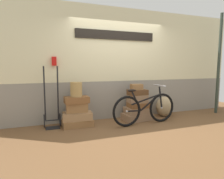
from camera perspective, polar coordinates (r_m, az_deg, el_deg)
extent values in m
cube|color=brown|center=(4.60, 5.59, -10.81)|extent=(9.16, 5.20, 0.06)
cube|color=gray|center=(5.23, 1.58, -2.75)|extent=(7.16, 0.20, 0.98)
cube|color=beige|center=(5.19, 1.63, 12.92)|extent=(7.16, 0.20, 1.86)
cube|color=black|center=(5.08, 1.29, 15.67)|extent=(2.09, 0.04, 0.21)
cube|color=red|center=(4.66, -16.68, 7.99)|extent=(0.10, 0.08, 0.20)
cylinder|color=#2D382D|center=(6.39, 28.90, 6.52)|extent=(0.08, 0.08, 2.84)
cube|color=olive|center=(4.56, -10.06, -9.64)|extent=(0.68, 0.39, 0.16)
cube|color=#9E754C|center=(4.50, -10.15, -7.69)|extent=(0.69, 0.41, 0.17)
cube|color=olive|center=(4.48, -10.29, -5.25)|extent=(0.49, 0.28, 0.21)
cube|color=brown|center=(4.44, -10.36, -3.00)|extent=(0.54, 0.33, 0.14)
cube|color=#937051|center=(5.05, 7.37, -7.87)|extent=(0.76, 0.54, 0.17)
cube|color=#937051|center=(5.00, 7.21, -6.10)|extent=(0.59, 0.44, 0.16)
cube|color=brown|center=(4.97, 7.75, -4.53)|extent=(0.52, 0.39, 0.12)
cube|color=#937051|center=(4.97, 7.43, -2.65)|extent=(0.50, 0.39, 0.20)
cube|color=brown|center=(4.92, 7.50, -0.80)|extent=(0.47, 0.30, 0.13)
cube|color=olive|center=(4.92, 7.24, 0.80)|extent=(0.31, 0.22, 0.14)
cylinder|color=#A8844C|center=(4.41, -10.47, 0.02)|extent=(0.26, 0.26, 0.33)
torus|color=black|center=(4.63, -19.31, -8.74)|extent=(0.02, 0.30, 0.30)
torus|color=black|center=(4.64, -15.02, -8.53)|extent=(0.02, 0.30, 0.30)
cylinder|color=black|center=(4.63, -17.16, -8.64)|extent=(0.34, 0.02, 0.02)
cylinder|color=black|center=(4.51, -19.23, -1.20)|extent=(0.03, 0.16, 1.22)
cylinder|color=black|center=(4.52, -15.64, -1.05)|extent=(0.03, 0.16, 1.22)
cube|color=black|center=(4.56, -17.02, -10.72)|extent=(0.30, 0.22, 0.02)
ellipsoid|color=tan|center=(5.52, 15.14, -4.83)|extent=(0.46, 0.39, 0.54)
torus|color=black|center=(4.40, 4.39, -6.42)|extent=(0.71, 0.10, 0.71)
sphere|color=#B2B2B7|center=(4.40, 4.39, -6.42)|extent=(0.05, 0.05, 0.05)
torus|color=black|center=(4.93, 14.42, -5.20)|extent=(0.71, 0.10, 0.71)
sphere|color=#B2B2B7|center=(4.93, 14.42, -5.20)|extent=(0.05, 0.05, 0.05)
cube|color=black|center=(4.69, 11.15, -3.75)|extent=(0.53, 0.06, 0.37)
cube|color=black|center=(4.48, 7.19, -3.43)|extent=(0.27, 0.04, 0.48)
cube|color=black|center=(4.49, 6.47, -6.29)|extent=(0.37, 0.05, 0.05)
cube|color=black|center=(4.61, 9.93, -2.90)|extent=(0.76, 0.07, 0.22)
cube|color=black|center=(4.85, 14.10, -2.22)|extent=(0.12, 0.03, 0.53)
ellipsoid|color=black|center=(4.38, 5.87, -0.31)|extent=(0.22, 0.10, 0.06)
cylinder|color=#A5A5AD|center=(4.79, 13.78, 1.19)|extent=(0.05, 0.46, 0.02)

